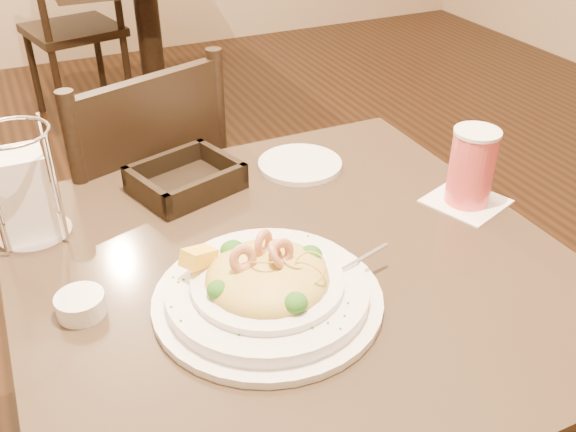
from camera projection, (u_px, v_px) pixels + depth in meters
name	position (u px, v px, depth m)	size (l,w,h in m)	color
main_table	(292.00, 362.00, 1.20)	(0.90, 0.90, 0.74)	black
background_table	(147.00, 17.00, 3.20)	(0.91, 0.91, 0.74)	black
dining_chair_near	(136.00, 221.00, 1.62)	(0.54, 0.54, 0.93)	black
dining_chair_far	(75.00, 23.00, 3.13)	(0.50, 0.50, 0.93)	black
pasta_bowl	(267.00, 286.00, 0.97)	(0.39, 0.35, 0.11)	white
drink_glass	(472.00, 168.00, 1.20)	(0.17, 0.17, 0.15)	white
bread_basket	(186.00, 181.00, 1.27)	(0.23, 0.21, 0.05)	black
napkin_caddy	(25.00, 192.00, 1.10)	(0.13, 0.13, 0.20)	silver
side_plate	(300.00, 164.00, 1.36)	(0.18, 0.18, 0.01)	white
butter_ramekin	(81.00, 305.00, 0.96)	(0.07, 0.07, 0.03)	white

